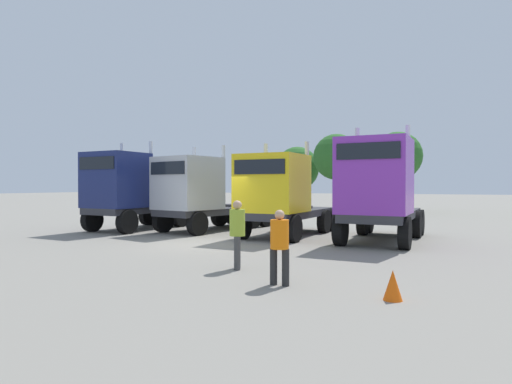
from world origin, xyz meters
TOP-DOWN VIEW (x-y plane):
  - ground at (0.00, 0.00)m, footprint 200.00×200.00m
  - semi_truck_navy at (-5.85, 2.75)m, footprint 2.96×6.31m
  - semi_truck_silver at (-2.46, 3.68)m, footprint 3.83×6.62m
  - semi_truck_yellow at (1.83, 3.01)m, footprint 2.85×6.17m
  - semi_truck_purple at (5.82, 2.74)m, footprint 2.76×6.15m
  - visitor_in_hivis at (4.89, -5.02)m, footprint 0.44×0.41m
  - visitor_with_camera at (3.25, -3.75)m, footprint 0.53×0.53m
  - traffic_cone_near at (7.28, -5.31)m, footprint 0.36×0.36m
  - oak_far_left at (-3.98, 22.70)m, footprint 3.79×3.79m
  - oak_far_centre at (0.05, 20.32)m, footprint 3.63×3.63m
  - oak_far_right at (4.33, 23.69)m, footprint 3.98×3.98m

SIDE VIEW (x-z plane):
  - ground at x=0.00m, z-range 0.00..0.00m
  - traffic_cone_near at x=7.28m, z-range 0.00..0.57m
  - visitor_in_hivis at x=4.89m, z-range 0.13..1.76m
  - visitor_with_camera at x=3.25m, z-range 0.14..1.92m
  - semi_truck_yellow at x=1.83m, z-range -0.21..3.77m
  - semi_truck_silver at x=-2.46m, z-range -0.22..3.81m
  - semi_truck_navy at x=-5.85m, z-range -0.23..4.04m
  - semi_truck_purple at x=5.82m, z-range -0.20..4.23m
  - oak_far_left at x=-3.98m, z-range 0.86..6.41m
  - oak_far_centre at x=0.05m, z-range 1.27..7.50m
  - oak_far_right at x=4.33m, z-range 1.27..7.83m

